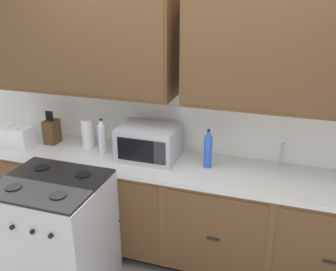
{
  "coord_description": "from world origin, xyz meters",
  "views": [
    {
      "loc": [
        0.8,
        -2.31,
        2.23
      ],
      "look_at": [
        -0.04,
        0.27,
        1.16
      ],
      "focal_mm": 39.45,
      "sensor_mm": 36.0,
      "label": 1
    }
  ],
  "objects": [
    {
      "name": "toaster",
      "position": [
        -1.44,
        0.19,
        1.0
      ],
      "size": [
        0.28,
        0.18,
        0.19
      ],
      "color": "white",
      "rests_on": "counter_run"
    },
    {
      "name": "bottle_blue",
      "position": [
        0.27,
        0.32,
        1.06
      ],
      "size": [
        0.07,
        0.07,
        0.32
      ],
      "color": "blue",
      "rests_on": "counter_run"
    },
    {
      "name": "sink_faucet",
      "position": [
        0.83,
        0.51,
        1.01
      ],
      "size": [
        0.02,
        0.02,
        0.2
      ],
      "primitive_type": "cylinder",
      "color": "#B2B5BA",
      "rests_on": "counter_run"
    },
    {
      "name": "counter_run",
      "position": [
        0.0,
        0.3,
        0.47
      ],
      "size": [
        3.32,
        0.64,
        0.91
      ],
      "color": "black",
      "rests_on": "ground_plane"
    },
    {
      "name": "knife_block",
      "position": [
        -1.2,
        0.37,
        1.02
      ],
      "size": [
        0.11,
        0.14,
        0.31
      ],
      "color": "#52361E",
      "rests_on": "counter_run"
    },
    {
      "name": "paper_towel_roll",
      "position": [
        -0.83,
        0.4,
        1.04
      ],
      "size": [
        0.12,
        0.12,
        0.26
      ],
      "primitive_type": "cylinder",
      "color": "white",
      "rests_on": "counter_run"
    },
    {
      "name": "microwave",
      "position": [
        -0.23,
        0.33,
        1.05
      ],
      "size": [
        0.48,
        0.37,
        0.28
      ],
      "color": "#B7B7BC",
      "rests_on": "counter_run"
    },
    {
      "name": "wall_unit",
      "position": [
        0.0,
        0.5,
        1.61
      ],
      "size": [
        4.49,
        0.4,
        2.35
      ],
      "color": "silver",
      "rests_on": "ground_plane"
    },
    {
      "name": "stove_range",
      "position": [
        -0.75,
        -0.33,
        0.47
      ],
      "size": [
        0.76,
        0.68,
        0.95
      ],
      "color": "#B7B7BC",
      "rests_on": "ground_plane"
    },
    {
      "name": "bottle_clear",
      "position": [
        -0.65,
        0.31,
        1.06
      ],
      "size": [
        0.07,
        0.07,
        0.31
      ],
      "color": "silver",
      "rests_on": "counter_run"
    }
  ]
}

